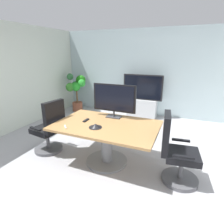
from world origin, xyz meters
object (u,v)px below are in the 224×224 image
tv_monitor (114,99)px  conference_table (107,135)px  office_chair_right (176,154)px  remote_control (86,120)px  potted_plant (77,89)px  office_chair_left (50,131)px  wall_display_unit (142,103)px  conference_phone (95,126)px

tv_monitor → conference_table: bearing=-87.0°
office_chair_right → remote_control: (-1.60, 0.07, 0.30)m
potted_plant → conference_table: bearing=-47.9°
office_chair_left → office_chair_right: (2.37, 0.05, 0.00)m
tv_monitor → wall_display_unit: bearing=90.5°
tv_monitor → remote_control: 0.66m
office_chair_left → remote_control: office_chair_left is taller
office_chair_left → conference_phone: bearing=93.2°
conference_table → office_chair_right: 1.19m
conference_table → office_chair_right: (1.19, -0.06, -0.09)m
office_chair_left → office_chair_right: bearing=99.6°
wall_display_unit → remote_control: bearing=-97.8°
conference_table → potted_plant: potted_plant is taller
office_chair_left → tv_monitor: tv_monitor is taller
conference_phone → remote_control: 0.38m
remote_control → potted_plant: bearing=125.3°
conference_table → wall_display_unit: wall_display_unit is taller
tv_monitor → remote_control: bearing=-135.1°
office_chair_right → remote_control: 1.63m
remote_control → tv_monitor: bearing=43.7°
wall_display_unit → conference_table: bearing=-89.1°
conference_table → office_chair_left: office_chair_left is taller
office_chair_left → conference_phone: 1.13m
conference_table → wall_display_unit: 2.75m
office_chair_left → office_chair_right: size_ratio=1.00×
potted_plant → remote_control: bearing=-53.5°
office_chair_left → conference_phone: office_chair_left is taller
office_chair_left → potted_plant: size_ratio=0.86×
wall_display_unit → conference_phone: wall_display_unit is taller
conference_phone → conference_table: bearing=62.1°
office_chair_left → remote_control: 0.83m
office_chair_right → tv_monitor: tv_monitor is taller
wall_display_unit → remote_control: 2.78m
office_chair_right → office_chair_left: bearing=84.1°
conference_phone → tv_monitor: bearing=81.9°
potted_plant → office_chair_left: bearing=-67.8°
conference_table → conference_phone: size_ratio=8.09×
potted_plant → conference_phone: (2.14, -2.69, -0.00)m
office_chair_right → wall_display_unit: (-1.23, 2.81, -0.01)m
conference_table → conference_phone: 0.33m
conference_table → office_chair_left: bearing=-175.0°
conference_phone → office_chair_left: bearing=174.7°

